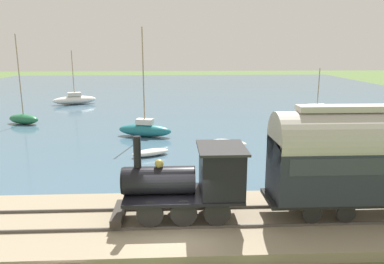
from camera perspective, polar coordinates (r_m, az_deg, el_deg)
ground_plane at (r=15.11m, az=-2.42°, el=-16.31°), size 200.00×200.00×0.00m
harbor_water at (r=57.94m, az=-2.78°, el=5.67°), size 80.00×80.00×0.01m
rail_embankment at (r=15.99m, az=-2.46°, el=-13.73°), size 5.77×56.00×0.53m
steam_locomotive at (r=15.23m, az=0.40°, el=-7.00°), size 2.39×5.35×3.42m
sailboat_gray at (r=40.85m, az=18.45°, el=2.76°), size 2.25×6.17×5.19m
sailboat_teal at (r=31.34m, az=-7.20°, el=0.44°), size 2.47×4.73×8.85m
sailboat_green at (r=39.62m, az=-24.28°, el=1.92°), size 2.36×3.49×8.46m
sailboat_white at (r=50.85m, az=-17.44°, el=4.75°), size 3.47×5.70×6.83m
rowboat_near_shore at (r=25.88m, az=-6.33°, el=-3.12°), size 1.93×2.78×0.47m
rowboat_mid_harbor at (r=28.37m, az=5.55°, el=-1.64°), size 2.14×3.02×0.49m
rowboat_far_out at (r=28.03m, az=15.88°, el=-2.36°), size 2.05×3.09×0.40m
rowboat_off_pier at (r=24.23m, az=17.29°, el=-4.96°), size 1.84×2.34×0.32m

